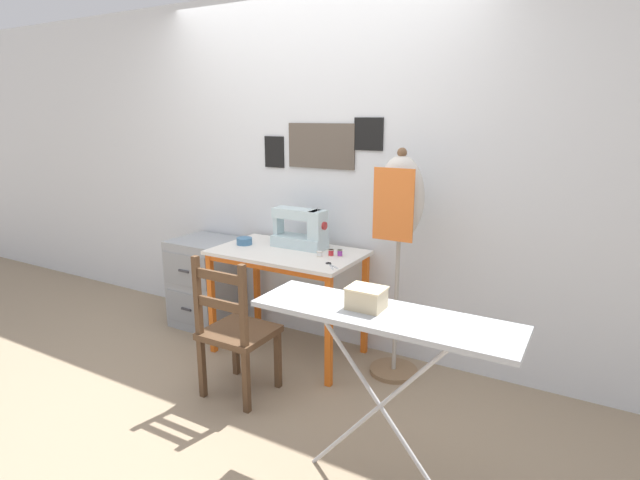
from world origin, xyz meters
TOP-DOWN VIEW (x-y plane):
  - ground_plane at (0.00, 0.00)m, footprint 14.00×14.00m
  - wall_back at (0.00, 0.68)m, footprint 10.00×0.07m
  - sewing_table at (0.00, 0.29)m, footprint 1.04×0.62m
  - sewing_machine at (0.04, 0.44)m, footprint 0.41×0.17m
  - fabric_bowl at (-0.37, 0.30)m, footprint 0.11×0.11m
  - scissors at (0.42, 0.16)m, footprint 0.13×0.12m
  - thread_spool_near_machine at (0.27, 0.30)m, footprint 0.04×0.04m
  - thread_spool_mid_table at (0.32, 0.35)m, footprint 0.04×0.04m
  - thread_spool_far_edge at (0.38, 0.37)m, footprint 0.04×0.04m
  - wooden_chair at (0.04, -0.33)m, footprint 0.40×0.38m
  - filing_cabinet at (-0.88, 0.41)m, footprint 0.48×0.47m
  - dress_form at (0.78, 0.40)m, footprint 0.32×0.32m
  - ironing_board at (1.12, -0.64)m, footprint 1.15×0.34m
  - storage_box at (1.03, -0.62)m, footprint 0.16×0.13m

SIDE VIEW (x-z plane):
  - ground_plane at x=0.00m, z-range 0.00..0.00m
  - filing_cabinet at x=-0.88m, z-range 0.00..0.72m
  - wooden_chair at x=0.04m, z-range -0.03..0.87m
  - sewing_table at x=0.00m, z-range 0.29..1.05m
  - scissors at x=0.42m, z-range 0.77..0.77m
  - thread_spool_near_machine at x=0.27m, z-range 0.77..0.80m
  - thread_spool_mid_table at x=0.32m, z-range 0.77..0.81m
  - thread_spool_far_edge at x=0.38m, z-range 0.77..0.81m
  - fabric_bowl at x=-0.37m, z-range 0.77..0.82m
  - ironing_board at x=1.12m, z-range 0.38..1.26m
  - sewing_machine at x=0.04m, z-range 0.75..1.05m
  - storage_box at x=1.03m, z-range 0.87..0.97m
  - dress_form at x=0.78m, z-range 0.34..1.84m
  - wall_back at x=0.00m, z-range 0.00..2.55m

